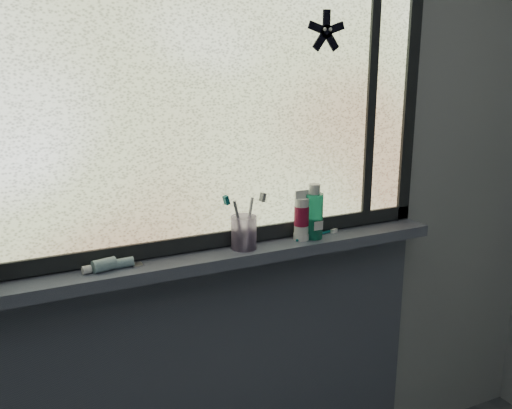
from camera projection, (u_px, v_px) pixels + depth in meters
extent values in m
cube|color=#9EA3A8|center=(213.00, 179.00, 1.88)|extent=(3.00, 0.01, 2.50)
cube|color=#4F5569|center=(223.00, 257.00, 1.88)|extent=(1.62, 0.14, 0.04)
cube|color=#4F5569|center=(219.00, 385.00, 2.06)|extent=(1.62, 0.02, 0.98)
cube|color=silver|center=(214.00, 93.00, 1.78)|extent=(1.50, 0.01, 1.00)
cube|color=black|center=(217.00, 239.00, 1.90)|extent=(1.60, 0.03, 0.05)
cube|color=black|center=(409.00, 87.00, 2.11)|extent=(0.05, 0.03, 1.10)
cube|color=black|center=(371.00, 88.00, 2.03)|extent=(0.03, 0.03, 1.00)
cylinder|color=#C1A4D8|center=(244.00, 232.00, 1.89)|extent=(0.10, 0.10, 0.11)
cylinder|color=#1E9F78|center=(314.00, 211.00, 1.99)|extent=(0.08, 0.08, 0.16)
cylinder|color=silver|center=(302.00, 214.00, 1.97)|extent=(0.06, 0.06, 0.13)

